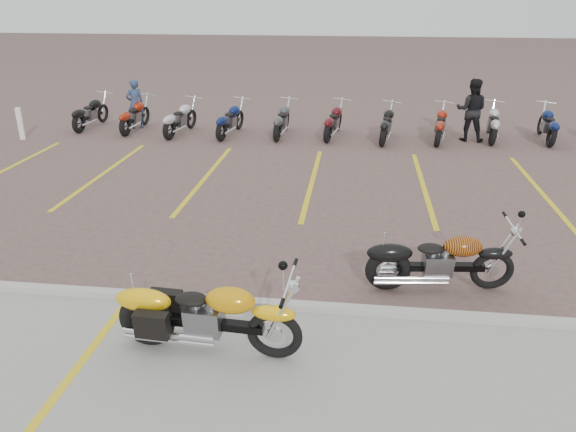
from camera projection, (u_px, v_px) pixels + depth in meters
The scene contains 11 objects.
ground at pixel (293, 251), 10.20m from camera, with size 100.00×100.00×0.00m, color brown.
concrete_apron at pixel (245, 430), 6.06m from camera, with size 60.00×5.00×0.01m, color #9E9B93.
curb at pixel (278, 305), 8.34m from camera, with size 60.00×0.18×0.12m, color #ADAAA3.
parking_stripes at pixel (312, 181), 13.88m from camera, with size 38.00×5.50×0.01m, color gold, non-canonical shape.
apron_stripe at pixel (45, 411), 6.33m from camera, with size 0.12×5.00×0.00m, color gold.
yellow_cruiser at pixel (205, 317), 7.22m from camera, with size 2.47×0.40×1.01m.
flame_cruiser at pixel (436, 262), 8.74m from camera, with size 2.32×0.45×0.95m.
person_a at pixel (135, 104), 18.89m from camera, with size 0.60×0.39×1.65m, color navy.
person_b at pixel (471, 110), 17.26m from camera, with size 0.93×0.72×1.91m, color black.
bollard at pixel (20, 124), 17.57m from camera, with size 0.15×0.15×1.00m, color white.
bg_bike_row at pixel (333, 120), 17.86m from camera, with size 17.35×2.06×1.10m.
Camera 1 is at (1.05, -9.15, 4.43)m, focal length 35.00 mm.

